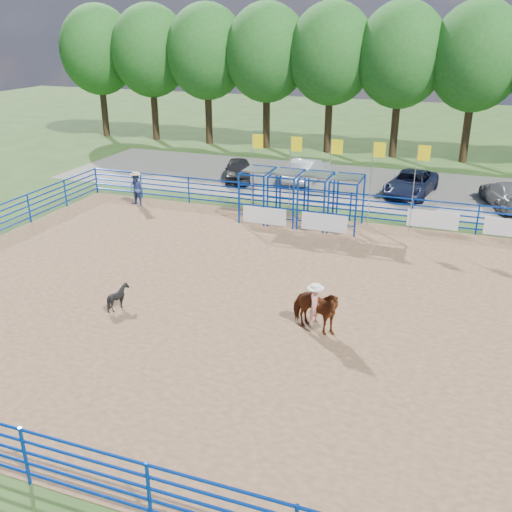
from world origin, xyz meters
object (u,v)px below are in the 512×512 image
at_px(car_c, 411,183).
at_px(car_d, 507,194).
at_px(spectator_cowboy, 137,189).
at_px(calf, 118,297).
at_px(horse_and_rider, 315,308).
at_px(car_a, 238,170).
at_px(car_b, 307,170).

relative_size(car_c, car_d, 1.04).
height_order(spectator_cowboy, car_d, spectator_cowboy).
xyz_separation_m(calf, car_c, (8.04, 18.15, 0.24)).
bearing_deg(spectator_cowboy, car_d, 19.49).
xyz_separation_m(car_c, car_d, (5.14, -0.55, -0.00)).
distance_m(horse_and_rider, car_a, 19.46).
xyz_separation_m(spectator_cowboy, car_a, (3.18, 6.91, -0.25)).
bearing_deg(car_c, car_a, -169.03).
height_order(spectator_cowboy, car_b, spectator_cowboy).
height_order(car_b, car_d, car_b).
distance_m(car_a, car_c, 10.65).
xyz_separation_m(horse_and_rider, spectator_cowboy, (-12.60, 10.11, 0.05)).
bearing_deg(car_b, car_d, 177.99).
distance_m(car_a, car_b, 4.35).
distance_m(spectator_cowboy, car_a, 7.61).
height_order(horse_and_rider, car_c, horse_and_rider).
xyz_separation_m(horse_and_rider, car_c, (1.22, 17.37, -0.18)).
relative_size(spectator_cowboy, car_a, 0.46).
height_order(calf, car_d, car_d).
distance_m(calf, spectator_cowboy, 12.34).
bearing_deg(car_b, calf, 90.46).
relative_size(horse_and_rider, car_d, 0.49).
bearing_deg(car_a, car_b, -3.53).
bearing_deg(car_d, car_a, -16.25).
bearing_deg(car_c, spectator_cowboy, -143.19).
relative_size(spectator_cowboy, car_c, 0.37).
bearing_deg(horse_and_rider, car_a, 118.96).
xyz_separation_m(spectator_cowboy, car_d, (18.95, 6.71, -0.24)).
distance_m(calf, car_c, 19.85).
height_order(horse_and_rider, calf, horse_and_rider).
distance_m(car_b, car_d, 11.71).
xyz_separation_m(calf, car_a, (-2.60, 17.80, 0.22)).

